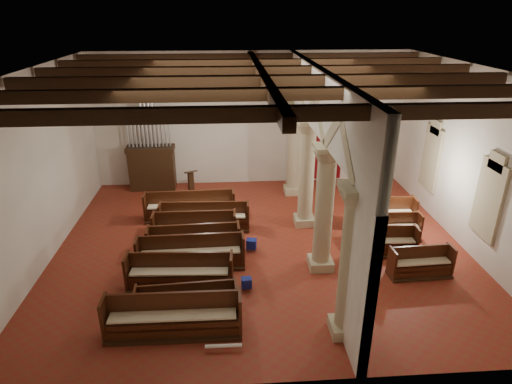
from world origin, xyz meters
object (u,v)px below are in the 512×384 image
object	(u,v)px
pipe_organ	(151,160)
aisle_pew_0	(420,266)
lectern	(191,184)
nave_pew_0	(174,322)
processional_banner	(360,179)

from	to	relation	value
pipe_organ	aisle_pew_0	distance (m)	12.08
lectern	nave_pew_0	xyz separation A→B (m)	(0.17, -8.84, -0.13)
lectern	aisle_pew_0	bearing A→B (deg)	-66.12
lectern	processional_banner	distance (m)	7.40
pipe_organ	nave_pew_0	bearing A→B (deg)	-78.67
pipe_organ	nave_pew_0	xyz separation A→B (m)	(1.96, -9.77, -1.00)
pipe_organ	processional_banner	world-z (taller)	pipe_organ
lectern	processional_banner	world-z (taller)	processional_banner
processional_banner	nave_pew_0	xyz separation A→B (m)	(-7.20, -8.24, -0.42)
lectern	aisle_pew_0	xyz separation A→B (m)	(7.49, -6.75, -0.18)
lectern	pipe_organ	bearing A→B (deg)	128.47
pipe_organ	processional_banner	size ratio (longest dim) A/B	1.87
nave_pew_0	processional_banner	bearing A→B (deg)	49.37
pipe_organ	aisle_pew_0	size ratio (longest dim) A/B	2.24
nave_pew_0	aisle_pew_0	distance (m)	7.61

